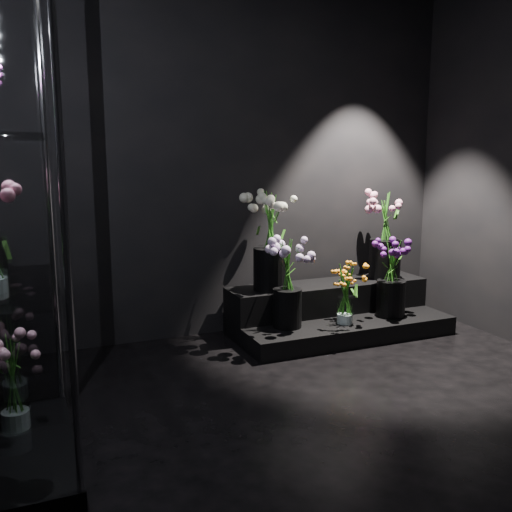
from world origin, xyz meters
TOP-DOWN VIEW (x-y plane):
  - floor at (0.00, 0.00)m, footprint 4.00×4.00m
  - wall_back at (0.00, 2.00)m, footprint 4.00×0.00m
  - display_riser at (0.85, 1.65)m, footprint 1.75×0.78m
  - bouquet_orange_bells at (0.78, 1.38)m, footprint 0.36×0.36m
  - bouquet_lilac at (0.33, 1.48)m, footprint 0.41×0.41m
  - bouquet_purple at (1.25, 1.42)m, footprint 0.39×0.39m
  - bouquet_cream_roses at (0.30, 1.74)m, footprint 0.45×0.45m
  - bouquet_pink_roses at (1.39, 1.73)m, footprint 0.37×0.37m
  - bouquet_case_base_pink at (-1.62, 0.60)m, footprint 0.34×0.34m

SIDE VIEW (x-z plane):
  - floor at x=0.00m, z-range 0.00..0.00m
  - display_riser at x=0.85m, z-range -0.03..0.36m
  - bouquet_case_base_pink at x=-1.62m, z-range 0.12..0.62m
  - bouquet_orange_bells at x=0.78m, z-range 0.16..0.64m
  - bouquet_purple at x=1.25m, z-range 0.17..0.80m
  - bouquet_lilac at x=0.33m, z-range 0.21..0.89m
  - bouquet_pink_roses at x=1.39m, z-range 0.42..1.17m
  - bouquet_cream_roses at x=0.30m, z-range 0.44..1.22m
  - wall_back at x=0.00m, z-range -0.60..3.40m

